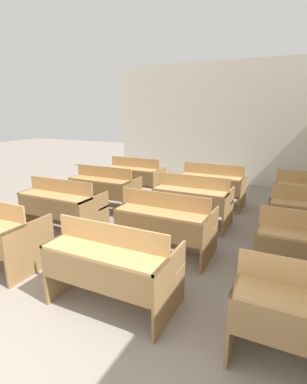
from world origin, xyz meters
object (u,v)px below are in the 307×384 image
Objects in this scene: bench_second_left at (62,205)px; bench_back_center at (213,184)px; bench_front_center at (112,264)px; bench_third_left at (105,188)px; bench_back_left at (135,176)px; bench_third_center at (193,199)px; bench_second_center at (165,223)px.

bench_back_center is at bearing 53.19° from bench_second_left.
bench_second_left is (-1.78, 1.25, 0.00)m from bench_front_center.
bench_third_left is (-0.03, 1.21, 0.00)m from bench_second_left.
bench_back_left and bench_back_center have the same top height.
bench_back_center is (1.83, -0.02, 0.00)m from bench_back_left.
bench_front_center is 1.00× the size of bench_third_center.
bench_front_center is 1.00× the size of bench_back_center.
bench_front_center is 2.45m from bench_third_center.
bench_back_left is at bearing 127.06° from bench_second_center.
bench_front_center and bench_third_left have the same top height.
bench_second_left and bench_back_center have the same top height.
bench_third_left is at bearing 146.59° from bench_second_center.
bench_third_left is (-1.83, 1.21, 0.00)m from bench_second_center.
bench_third_center and bench_back_center have the same top height.
bench_third_center is 1.21m from bench_back_center.
bench_back_center is at bearing 89.74° from bench_front_center.
bench_back_center is (0.02, 1.21, 0.00)m from bench_third_center.
bench_back_left is at bearing 89.99° from bench_third_left.
bench_third_left is 1.22m from bench_back_left.
bench_second_left is at bearing 179.96° from bench_second_center.
bench_third_center is at bearing 90.09° from bench_front_center.
bench_second_center is at bearing -89.86° from bench_back_center.
bench_front_center and bench_second_center have the same top height.
bench_back_left is (-1.81, 3.68, 0.00)m from bench_front_center.
bench_second_left and bench_third_center have the same top height.
bench_second_left is 1.00× the size of bench_back_center.
bench_front_center is at bearing -35.02° from bench_second_left.
bench_second_left is 1.81m from bench_second_center.
bench_second_center and bench_third_left have the same top height.
bench_front_center is 1.00× the size of bench_back_left.
bench_front_center and bench_second_left have the same top height.
bench_back_center is at bearing -0.65° from bench_back_left.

